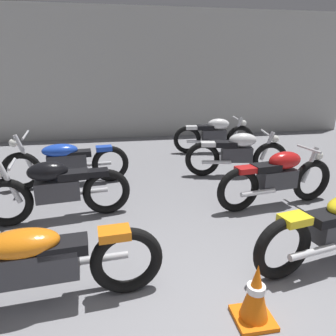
{
  "coord_description": "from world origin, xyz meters",
  "views": [
    {
      "loc": [
        -0.79,
        -1.73,
        2.03
      ],
      "look_at": [
        0.0,
        2.72,
        0.55
      ],
      "focal_mm": 33.19,
      "sensor_mm": 36.0,
      "label": 1
    }
  ],
  "objects_px": {
    "motorcycle_left_row_0": "(36,263)",
    "traffic_cone": "(255,294)",
    "motorcycle_left_row_2": "(66,161)",
    "motorcycle_right_row_3": "(214,134)",
    "motorcycle_right_row_2": "(237,153)",
    "motorcycle_left_row_1": "(57,189)",
    "motorcycle_right_row_1": "(278,177)"
  },
  "relations": [
    {
      "from": "motorcycle_left_row_0",
      "to": "traffic_cone",
      "type": "height_order",
      "value": "motorcycle_left_row_0"
    },
    {
      "from": "motorcycle_left_row_2",
      "to": "motorcycle_right_row_3",
      "type": "height_order",
      "value": "motorcycle_left_row_2"
    },
    {
      "from": "motorcycle_right_row_2",
      "to": "traffic_cone",
      "type": "distance_m",
      "value": 3.69
    },
    {
      "from": "motorcycle_left_row_0",
      "to": "traffic_cone",
      "type": "bearing_deg",
      "value": -14.99
    },
    {
      "from": "motorcycle_left_row_1",
      "to": "traffic_cone",
      "type": "xyz_separation_m",
      "value": [
        1.87,
        -2.17,
        -0.2
      ]
    },
    {
      "from": "motorcycle_left_row_1",
      "to": "traffic_cone",
      "type": "distance_m",
      "value": 2.88
    },
    {
      "from": "motorcycle_left_row_0",
      "to": "motorcycle_right_row_2",
      "type": "bearing_deg",
      "value": 44.92
    },
    {
      "from": "motorcycle_left_row_2",
      "to": "traffic_cone",
      "type": "bearing_deg",
      "value": -61.31
    },
    {
      "from": "motorcycle_left_row_2",
      "to": "motorcycle_right_row_2",
      "type": "bearing_deg",
      "value": -0.72
    },
    {
      "from": "motorcycle_left_row_1",
      "to": "motorcycle_right_row_2",
      "type": "height_order",
      "value": "same"
    },
    {
      "from": "motorcycle_right_row_3",
      "to": "traffic_cone",
      "type": "distance_m",
      "value": 5.36
    },
    {
      "from": "motorcycle_right_row_3",
      "to": "motorcycle_left_row_0",
      "type": "bearing_deg",
      "value": -123.45
    },
    {
      "from": "motorcycle_right_row_3",
      "to": "traffic_cone",
      "type": "bearing_deg",
      "value": -104.45
    },
    {
      "from": "motorcycle_right_row_3",
      "to": "traffic_cone",
      "type": "relative_size",
      "value": 3.64
    },
    {
      "from": "motorcycle_left_row_2",
      "to": "traffic_cone",
      "type": "xyz_separation_m",
      "value": [
        1.92,
        -3.51,
        -0.19
      ]
    },
    {
      "from": "motorcycle_left_row_2",
      "to": "motorcycle_left_row_1",
      "type": "bearing_deg",
      "value": -87.86
    },
    {
      "from": "motorcycle_left_row_1",
      "to": "traffic_cone",
      "type": "bearing_deg",
      "value": -49.27
    },
    {
      "from": "motorcycle_left_row_0",
      "to": "motorcycle_right_row_3",
      "type": "bearing_deg",
      "value": 56.55
    },
    {
      "from": "motorcycle_left_row_1",
      "to": "motorcycle_right_row_3",
      "type": "xyz_separation_m",
      "value": [
        3.21,
        3.01,
        0.0
      ]
    },
    {
      "from": "motorcycle_right_row_1",
      "to": "motorcycle_left_row_1",
      "type": "bearing_deg",
      "value": 178.2
    },
    {
      "from": "motorcycle_left_row_0",
      "to": "motorcycle_right_row_2",
      "type": "distance_m",
      "value": 4.25
    },
    {
      "from": "motorcycle_left_row_1",
      "to": "motorcycle_right_row_1",
      "type": "relative_size",
      "value": 1.0
    },
    {
      "from": "motorcycle_right_row_3",
      "to": "traffic_cone",
      "type": "height_order",
      "value": "motorcycle_right_row_3"
    },
    {
      "from": "motorcycle_left_row_0",
      "to": "motorcycle_right_row_3",
      "type": "relative_size",
      "value": 1.1
    },
    {
      "from": "motorcycle_left_row_1",
      "to": "motorcycle_right_row_3",
      "type": "relative_size",
      "value": 1.0
    },
    {
      "from": "motorcycle_right_row_2",
      "to": "motorcycle_right_row_3",
      "type": "bearing_deg",
      "value": 86.47
    },
    {
      "from": "motorcycle_right_row_2",
      "to": "motorcycle_right_row_3",
      "type": "relative_size",
      "value": 1.0
    },
    {
      "from": "motorcycle_right_row_1",
      "to": "traffic_cone",
      "type": "xyz_separation_m",
      "value": [
        -1.31,
        -2.07,
        -0.2
      ]
    },
    {
      "from": "motorcycle_left_row_1",
      "to": "motorcycle_right_row_3",
      "type": "distance_m",
      "value": 4.4
    },
    {
      "from": "motorcycle_left_row_1",
      "to": "motorcycle_left_row_2",
      "type": "relative_size",
      "value": 0.91
    },
    {
      "from": "motorcycle_left_row_1",
      "to": "motorcycle_right_row_3",
      "type": "height_order",
      "value": "same"
    },
    {
      "from": "motorcycle_left_row_1",
      "to": "motorcycle_right_row_2",
      "type": "distance_m",
      "value": 3.36
    }
  ]
}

